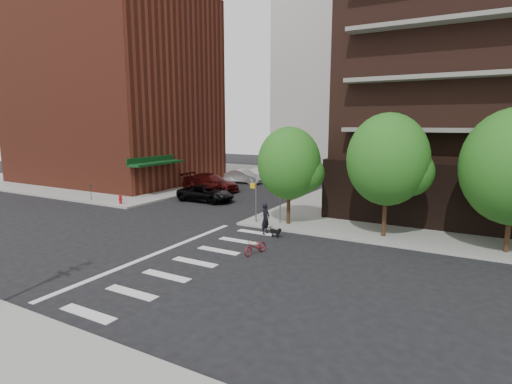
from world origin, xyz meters
name	(u,v)px	position (x,y,z in m)	size (l,w,h in m)	color
ground	(148,252)	(0.00, 0.00, 0.00)	(120.00, 120.00, 0.00)	black
sidewalk_nw	(138,174)	(-24.50, 23.50, 0.07)	(31.00, 33.00, 0.15)	gray
crosswalk	(182,259)	(2.21, 0.00, 0.01)	(3.85, 13.00, 0.01)	silver
midrise_nw	(114,91)	(-22.00, 18.00, 10.15)	(21.40, 15.50, 20.00)	maroon
tree_a	(289,163)	(4.00, 8.50, 4.04)	(4.00, 4.00, 5.90)	#301E11
tree_b	(388,160)	(10.00, 8.50, 4.54)	(4.50, 4.50, 6.65)	#301E11
pedestrian_signal	(261,197)	(2.32, 7.92, 1.85)	(2.18, 0.67, 2.60)	slate
fire_hydrant	(120,199)	(-10.50, 7.80, 0.55)	(0.24, 0.24, 0.73)	#A50C0C
parking_meter	(91,190)	(-14.00, 7.80, 0.96)	(0.10, 0.08, 1.32)	black
parked_car_black	(206,193)	(-5.50, 12.55, 0.69)	(4.98, 2.30, 1.38)	black
parked_car_maroon	(211,183)	(-8.20, 17.04, 0.86)	(5.90, 2.40, 1.71)	#430D0C
parked_car_silver	(244,176)	(-8.20, 23.33, 0.74)	(4.49, 1.57, 1.48)	#B6B9BD
scooter	(255,247)	(4.96, 2.42, 0.41)	(0.54, 1.54, 0.81)	maroon
dog_walker	(266,219)	(3.66, 6.00, 0.94)	(0.45, 0.69, 1.88)	black
dog	(276,232)	(4.51, 5.64, 0.36)	(0.68, 0.25, 0.57)	black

